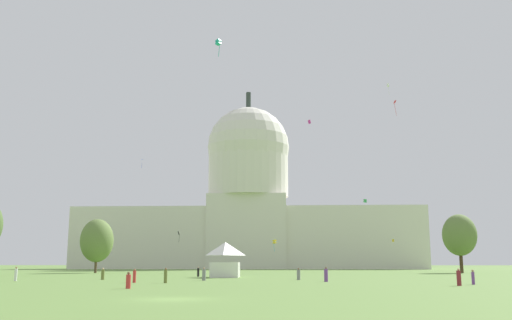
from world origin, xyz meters
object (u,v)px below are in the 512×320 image
object	(u,v)px
tree_east_near	(460,235)
person_olive_mid_center	(103,274)
person_grey_lawn_far_left	(299,275)
kite_gold_low	(393,240)
person_purple_near_tent	(473,278)
kite_turquoise_mid	(218,43)
person_maroon_lawn_far_right	(459,278)
kite_red_high	(395,104)
kite_yellow_low	(275,242)
person_white_aisle_center	(16,274)
kite_blue_mid	(141,161)
person_red_edge_east	(128,281)
person_black_deep_crowd	(198,272)
person_red_front_right	(134,276)
person_purple_mid_left	(326,275)
kite_black_low	(179,234)
person_olive_front_center	(166,276)
kite_green_low	(365,201)
event_tent	(225,259)
capitol_building	(248,208)
tree_west_far	(97,241)
kite_magenta_high	(309,122)

from	to	relation	value
tree_east_near	person_olive_mid_center	xyz separation A→B (m)	(-63.55, -50.53, -7.53)
person_grey_lawn_far_left	kite_gold_low	distance (m)	88.68
person_purple_near_tent	kite_turquoise_mid	world-z (taller)	kite_turquoise_mid
person_maroon_lawn_far_right	kite_red_high	distance (m)	101.86
person_olive_mid_center	kite_yellow_low	bearing A→B (deg)	-47.84
person_white_aisle_center	kite_red_high	xyz separation A→B (m)	(64.49, 78.97, 44.06)
tree_east_near	kite_blue_mid	xyz separation A→B (m)	(-84.39, 46.93, 25.81)
person_red_edge_east	person_black_deep_crowd	distance (m)	42.40
person_red_front_right	person_purple_mid_left	world-z (taller)	person_purple_mid_left
person_grey_lawn_far_left	person_olive_mid_center	size ratio (longest dim) A/B	1.00
tree_east_near	kite_black_low	bearing A→B (deg)	147.04
person_maroon_lawn_far_right	person_olive_front_center	distance (m)	31.91
person_white_aisle_center	kite_green_low	distance (m)	93.36
event_tent	kite_blue_mid	distance (m)	97.42
person_red_front_right	person_purple_mid_left	bearing A→B (deg)	-179.58
kite_blue_mid	kite_red_high	size ratio (longest dim) A/B	0.55
event_tent	kite_yellow_low	bearing A→B (deg)	84.22
tree_east_near	person_black_deep_crowd	distance (m)	63.37
person_olive_mid_center	kite_red_high	distance (m)	101.56
person_red_front_right	kite_blue_mid	bearing A→B (deg)	-86.08
person_white_aisle_center	kite_blue_mid	bearing A→B (deg)	-55.32
capitol_building	person_purple_near_tent	bearing A→B (deg)	-76.50
person_olive_mid_center	kite_blue_mid	size ratio (longest dim) A/B	0.67
person_red_edge_east	person_purple_near_tent	xyz separation A→B (m)	(34.26, 11.11, 0.06)
person_purple_near_tent	kite_green_low	xyz separation A→B (m)	(0.47, 82.39, 17.06)
kite_red_high	person_purple_mid_left	bearing A→B (deg)	-173.55
person_black_deep_crowd	kite_black_low	size ratio (longest dim) A/B	0.47
capitol_building	person_olive_mid_center	world-z (taller)	capitol_building
tree_east_near	kite_green_low	bearing A→B (deg)	136.60
tree_west_far	person_purple_mid_left	size ratio (longest dim) A/B	6.61
capitol_building	kite_turquoise_mid	bearing A→B (deg)	-88.33
person_purple_near_tent	kite_red_high	xyz separation A→B (m)	(10.24, 87.64, 44.15)
tree_west_far	capitol_building	bearing A→B (deg)	69.53
person_black_deep_crowd	kite_turquoise_mid	distance (m)	37.31
person_olive_mid_center	kite_turquoise_mid	xyz separation A→B (m)	(15.40, 0.63, 33.42)
kite_turquoise_mid	kite_yellow_low	bearing A→B (deg)	-151.14
kite_blue_mid	event_tent	bearing A→B (deg)	-24.32
kite_magenta_high	kite_red_high	xyz separation A→B (m)	(23.10, -6.09, 3.22)
person_maroon_lawn_far_right	person_white_aisle_center	size ratio (longest dim) A/B	0.99
person_red_front_right	person_black_deep_crowd	xyz separation A→B (m)	(3.26, 27.64, -0.00)
tree_east_near	kite_yellow_low	xyz separation A→B (m)	(-41.92, 47.75, 0.28)
kite_red_high	person_purple_near_tent	bearing A→B (deg)	-162.56
person_white_aisle_center	kite_turquoise_mid	distance (m)	41.98
person_olive_front_center	kite_green_low	distance (m)	88.33
person_olive_front_center	kite_black_low	size ratio (longest dim) A/B	0.51
capitol_building	kite_gold_low	world-z (taller)	capitol_building
person_grey_lawn_far_left	person_purple_mid_left	xyz separation A→B (m)	(3.19, -7.06, 0.10)
person_olive_mid_center	kite_turquoise_mid	distance (m)	36.80
tree_west_far	person_olive_front_center	distance (m)	65.47
person_maroon_lawn_far_right	person_purple_near_tent	xyz separation A→B (m)	(2.47, 3.30, -0.06)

